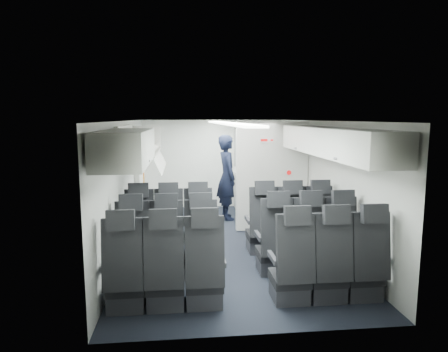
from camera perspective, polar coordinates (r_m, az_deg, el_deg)
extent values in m
cube|color=black|center=(7.14, 0.34, -9.68)|extent=(3.40, 6.00, 0.01)
cube|color=silver|center=(6.79, 0.36, 7.89)|extent=(3.40, 6.00, 0.01)
cube|color=silver|center=(9.84, -1.59, 1.75)|extent=(3.40, 0.01, 2.15)
cube|color=silver|center=(3.99, 5.19, -8.12)|extent=(3.40, 0.01, 2.15)
cube|color=silver|center=(6.91, -13.81, -1.31)|extent=(0.01, 6.00, 2.15)
cube|color=silver|center=(7.27, 13.79, -0.83)|extent=(0.01, 6.00, 2.15)
cube|color=white|center=(6.79, 0.36, 7.55)|extent=(0.25, 5.52, 0.03)
cube|color=black|center=(6.62, -11.66, -8.81)|extent=(0.44, 0.46, 0.12)
cube|color=#2D2D33|center=(6.67, -11.62, -10.13)|extent=(0.42, 0.42, 0.22)
cube|color=black|center=(6.29, -11.98, -5.48)|extent=(0.44, 0.20, 0.80)
cube|color=black|center=(6.16, -12.14, -1.98)|extent=(0.30, 0.12, 0.23)
cube|color=#2D2D33|center=(6.54, -13.69, -6.54)|extent=(0.05, 0.40, 0.06)
cube|color=#2D2D33|center=(6.50, -9.82, -6.53)|extent=(0.05, 0.40, 0.06)
cube|color=black|center=(6.59, -7.72, -8.79)|extent=(0.44, 0.46, 0.12)
cube|color=#2D2D33|center=(6.64, -7.69, -10.11)|extent=(0.42, 0.42, 0.22)
cube|color=black|center=(6.26, -7.86, -5.45)|extent=(0.44, 0.20, 0.80)
cube|color=black|center=(6.13, -7.95, -1.92)|extent=(0.30, 0.12, 0.23)
cube|color=#2D2D33|center=(6.50, -9.73, -6.53)|extent=(0.05, 0.40, 0.06)
cube|color=#2D2D33|center=(6.48, -5.82, -6.48)|extent=(0.05, 0.40, 0.06)
cube|color=black|center=(6.59, -3.76, -8.73)|extent=(0.44, 0.46, 0.12)
cube|color=#2D2D33|center=(6.64, -3.75, -10.05)|extent=(0.42, 0.42, 0.22)
cube|color=black|center=(6.26, -3.72, -5.38)|extent=(0.44, 0.20, 0.80)
cube|color=black|center=(6.13, -3.74, -1.86)|extent=(0.30, 0.12, 0.23)
cube|color=#2D2D33|center=(6.48, -5.73, -6.48)|extent=(0.05, 0.40, 0.06)
cube|color=#2D2D33|center=(6.50, -1.83, -6.40)|extent=(0.05, 0.40, 0.06)
cube|color=black|center=(6.71, 5.24, -8.44)|extent=(0.44, 0.46, 0.12)
cube|color=#2D2D33|center=(6.76, 5.22, -9.74)|extent=(0.42, 0.42, 0.22)
cube|color=black|center=(6.39, 5.68, -5.13)|extent=(0.44, 0.20, 0.80)
cube|color=black|center=(6.26, 5.83, -1.68)|extent=(0.30, 0.12, 0.23)
cube|color=#2D2D33|center=(6.57, 3.43, -6.26)|extent=(0.05, 0.40, 0.06)
cube|color=#2D2D33|center=(6.65, 7.19, -6.12)|extent=(0.05, 0.40, 0.06)
cube|color=black|center=(6.81, 9.00, -8.26)|extent=(0.44, 0.46, 0.12)
cube|color=#2D2D33|center=(6.86, 8.97, -9.54)|extent=(0.42, 0.42, 0.22)
cube|color=black|center=(6.49, 9.59, -4.99)|extent=(0.44, 0.20, 0.80)
cube|color=black|center=(6.36, 9.80, -1.59)|extent=(0.30, 0.12, 0.23)
cube|color=#2D2D33|center=(6.66, 7.28, -6.11)|extent=(0.05, 0.40, 0.06)
cube|color=#2D2D33|center=(6.77, 10.92, -5.95)|extent=(0.05, 0.40, 0.06)
cube|color=black|center=(6.94, 12.62, -8.05)|extent=(0.44, 0.46, 0.12)
cube|color=#2D2D33|center=(6.98, 12.58, -9.31)|extent=(0.42, 0.42, 0.22)
cube|color=black|center=(6.62, 13.35, -4.83)|extent=(0.44, 0.20, 0.80)
cube|color=black|center=(6.50, 13.62, -1.49)|extent=(0.30, 0.12, 0.23)
cube|color=#2D2D33|center=(6.77, 11.01, -5.95)|extent=(0.05, 0.40, 0.06)
cube|color=#2D2D33|center=(6.91, 14.51, -5.77)|extent=(0.05, 0.40, 0.06)
cube|color=black|center=(5.77, -12.54, -11.43)|extent=(0.44, 0.46, 0.12)
cube|color=#2D2D33|center=(5.83, -12.49, -12.91)|extent=(0.42, 0.42, 0.22)
cube|color=black|center=(5.43, -12.95, -7.73)|extent=(0.44, 0.20, 0.80)
cube|color=black|center=(5.28, -13.15, -3.71)|extent=(0.30, 0.12, 0.23)
cube|color=#2D2D33|center=(5.69, -14.89, -8.85)|extent=(0.05, 0.40, 0.06)
cube|color=#2D2D33|center=(5.63, -10.41, -8.86)|extent=(0.05, 0.40, 0.06)
cube|color=black|center=(5.74, -7.98, -11.43)|extent=(0.44, 0.46, 0.12)
cube|color=#2D2D33|center=(5.79, -7.95, -12.92)|extent=(0.42, 0.42, 0.22)
cube|color=black|center=(5.39, -8.15, -7.71)|extent=(0.44, 0.20, 0.80)
cube|color=black|center=(5.25, -8.26, -3.66)|extent=(0.30, 0.12, 0.23)
cube|color=#2D2D33|center=(5.63, -10.31, -8.86)|extent=(0.05, 0.40, 0.06)
cube|color=#2D2D33|center=(5.62, -5.78, -8.82)|extent=(0.05, 0.40, 0.06)
cube|color=black|center=(5.74, -3.40, -11.36)|extent=(0.44, 0.46, 0.12)
cube|color=#2D2D33|center=(5.79, -3.38, -12.85)|extent=(0.42, 0.42, 0.22)
cube|color=black|center=(5.39, -3.33, -7.64)|extent=(0.44, 0.20, 0.80)
cube|color=black|center=(5.25, -3.34, -3.59)|extent=(0.30, 0.12, 0.23)
cube|color=#2D2D33|center=(5.62, -5.67, -8.82)|extent=(0.05, 0.40, 0.06)
cube|color=#2D2D33|center=(5.64, -1.14, -8.72)|extent=(0.05, 0.40, 0.06)
cube|color=black|center=(5.87, 6.98, -10.94)|extent=(0.44, 0.46, 0.12)
cube|color=#2D2D33|center=(5.93, 6.95, -12.40)|extent=(0.42, 0.42, 0.22)
cube|color=black|center=(5.54, 7.58, -7.27)|extent=(0.44, 0.20, 0.80)
cube|color=black|center=(5.39, 7.78, -3.32)|extent=(0.30, 0.12, 0.23)
cube|color=#2D2D33|center=(5.72, 4.93, -8.50)|extent=(0.05, 0.40, 0.06)
cube|color=#2D2D33|center=(5.81, 9.23, -8.29)|extent=(0.05, 0.40, 0.06)
cube|color=black|center=(5.99, 11.25, -10.66)|extent=(0.44, 0.46, 0.12)
cube|color=#2D2D33|center=(6.04, 11.21, -12.10)|extent=(0.42, 0.42, 0.22)
cube|color=black|center=(5.66, 12.05, -7.05)|extent=(0.44, 0.20, 0.80)
cube|color=black|center=(5.52, 12.33, -3.17)|extent=(0.30, 0.12, 0.23)
cube|color=#2D2D33|center=(5.82, 9.33, -8.29)|extent=(0.05, 0.40, 0.06)
cube|color=#2D2D33|center=(5.94, 13.46, -8.04)|extent=(0.05, 0.40, 0.06)
cube|color=black|center=(6.13, 15.34, -10.34)|extent=(0.44, 0.46, 0.12)
cube|color=#2D2D33|center=(6.19, 15.28, -11.75)|extent=(0.42, 0.42, 0.22)
cube|color=black|center=(5.81, 16.30, -6.79)|extent=(0.44, 0.20, 0.80)
cube|color=black|center=(5.68, 16.66, -3.02)|extent=(0.30, 0.12, 0.23)
cube|color=#2D2D33|center=(5.95, 13.55, -8.04)|extent=(0.05, 0.40, 0.06)
cube|color=#2D2D33|center=(6.11, 17.48, -7.76)|extent=(0.05, 0.40, 0.06)
cube|color=black|center=(4.94, -13.74, -14.94)|extent=(0.44, 0.46, 0.12)
cube|color=#2D2D33|center=(5.01, -13.67, -16.62)|extent=(0.42, 0.42, 0.22)
cube|color=black|center=(4.58, -14.30, -10.83)|extent=(0.44, 0.20, 0.80)
cube|color=black|center=(4.42, -14.58, -6.13)|extent=(0.30, 0.12, 0.23)
cube|color=#2D2D33|center=(4.85, -16.54, -11.96)|extent=(0.05, 0.40, 0.06)
cube|color=#2D2D33|center=(4.79, -11.23, -12.03)|extent=(0.05, 0.40, 0.06)
cube|color=black|center=(4.90, -8.33, -14.98)|extent=(0.44, 0.46, 0.12)
cube|color=#2D2D33|center=(4.97, -8.29, -16.68)|extent=(0.42, 0.42, 0.22)
cube|color=black|center=(4.53, -8.56, -10.85)|extent=(0.44, 0.20, 0.80)
cube|color=black|center=(4.37, -8.71, -6.10)|extent=(0.30, 0.12, 0.23)
cube|color=#2D2D33|center=(4.78, -11.11, -12.03)|extent=(0.05, 0.40, 0.06)
cube|color=#2D2D33|center=(4.76, -5.72, -12.00)|extent=(0.05, 0.40, 0.06)
cube|color=black|center=(4.90, -2.89, -14.89)|extent=(0.44, 0.46, 0.12)
cube|color=#2D2D33|center=(4.97, -2.87, -16.59)|extent=(0.42, 0.42, 0.22)
cube|color=black|center=(4.53, -2.77, -10.76)|extent=(0.44, 0.20, 0.80)
cube|color=black|center=(4.37, -2.77, -6.01)|extent=(0.30, 0.12, 0.23)
cube|color=#2D2D33|center=(4.76, -5.59, -12.00)|extent=(0.05, 0.40, 0.06)
cube|color=#2D2D33|center=(4.79, -0.20, -11.86)|extent=(0.05, 0.40, 0.06)
cube|color=black|center=(5.06, 9.34, -14.23)|extent=(0.44, 0.46, 0.12)
cube|color=#2D2D33|center=(5.12, 9.29, -15.89)|extent=(0.42, 0.42, 0.22)
cube|color=black|center=(4.70, 10.18, -10.17)|extent=(0.44, 0.20, 0.80)
cube|color=black|center=(4.55, 10.49, -5.58)|extent=(0.30, 0.12, 0.23)
cube|color=#2D2D33|center=(4.88, 6.97, -11.52)|extent=(0.05, 0.40, 0.06)
cube|color=#2D2D33|center=(4.99, 11.99, -11.18)|extent=(0.05, 0.40, 0.06)
cube|color=black|center=(5.19, 14.27, -13.79)|extent=(0.44, 0.46, 0.12)
cube|color=#2D2D33|center=(5.25, 14.21, -15.41)|extent=(0.42, 0.42, 0.22)
cube|color=black|center=(4.85, 15.38, -9.79)|extent=(0.44, 0.20, 0.80)
cube|color=black|center=(4.69, 15.79, -5.32)|extent=(0.30, 0.12, 0.23)
cube|color=#2D2D33|center=(5.00, 12.10, -11.17)|extent=(0.05, 0.40, 0.06)
cube|color=#2D2D33|center=(5.15, 16.84, -10.76)|extent=(0.05, 0.40, 0.06)
cube|color=black|center=(5.36, 18.92, -13.28)|extent=(0.44, 0.46, 0.12)
cube|color=#2D2D33|center=(5.42, 18.84, -14.85)|extent=(0.42, 0.42, 0.22)
cube|color=black|center=(5.02, 20.23, -9.36)|extent=(0.44, 0.20, 0.80)
cube|color=black|center=(4.88, 20.72, -5.04)|extent=(0.30, 0.12, 0.23)
cube|color=#2D2D33|center=(5.15, 16.95, -10.75)|extent=(0.05, 0.40, 0.06)
cube|color=#2D2D33|center=(5.33, 21.38, -10.31)|extent=(0.05, 0.40, 0.06)
cube|color=white|center=(4.80, -13.76, 4.01)|extent=(0.52, 1.80, 0.40)
cylinder|color=slate|center=(4.79, -10.73, 2.17)|extent=(0.04, 0.10, 0.04)
cube|color=#9E9E93|center=(6.55, -11.68, 3.41)|extent=(0.52, 1.70, 0.04)
cube|color=white|center=(6.57, -13.99, 5.10)|extent=(0.06, 1.70, 0.44)
cube|color=white|center=(5.72, -12.54, 4.70)|extent=(0.52, 0.04, 0.40)
cube|color=white|center=(7.37, -11.10, 5.51)|extent=(0.52, 0.04, 0.40)
cube|color=white|center=(6.54, -9.47, 2.49)|extent=(0.21, 1.61, 0.38)
cube|color=white|center=(5.23, 18.39, 4.15)|extent=(0.52, 1.80, 0.40)
cylinder|color=slate|center=(5.14, 15.77, 2.41)|extent=(0.04, 0.10, 0.04)
cube|color=white|center=(6.86, 12.35, 5.28)|extent=(0.52, 1.70, 0.40)
cylinder|color=slate|center=(6.79, 10.30, 3.95)|extent=(0.04, 0.10, 0.04)
cube|color=silver|center=(7.83, 6.84, -0.01)|extent=(1.40, 0.12, 2.13)
cube|color=white|center=(7.66, 6.11, 5.12)|extent=(0.24, 0.01, 0.10)
cube|color=red|center=(7.64, 5.75, 5.12)|extent=(0.13, 0.01, 0.04)
cube|color=red|center=(7.67, 6.86, 5.11)|extent=(0.05, 0.01, 0.03)
cylinder|color=white|center=(7.83, 9.25, 0.49)|extent=(0.11, 0.01, 0.11)
cylinder|color=red|center=(7.82, 9.27, 0.48)|extent=(0.09, 0.01, 0.09)
cube|color=#939399|center=(9.70, 4.14, 0.89)|extent=(0.85, 0.50, 1.90)
cube|color=#3F3F42|center=(9.52, 4.39, -2.00)|extent=(0.80, 0.01, 0.02)
cube|color=#3F3F42|center=(9.44, 4.42, 0.99)|extent=(0.80, 0.01, 0.02)
cube|color=#3F3F42|center=(9.39, 4.46, 4.01)|extent=(0.80, 0.01, 0.02)
cube|color=silver|center=(8.44, -11.98, -0.39)|extent=(0.10, 0.92, 1.86)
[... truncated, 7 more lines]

